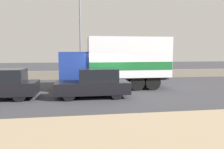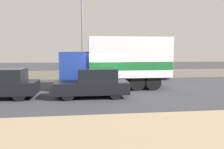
{
  "view_description": "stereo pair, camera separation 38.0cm",
  "coord_description": "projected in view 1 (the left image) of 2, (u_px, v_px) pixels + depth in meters",
  "views": [
    {
      "loc": [
        -1.62,
        -13.18,
        2.63
      ],
      "look_at": [
        0.5,
        0.54,
        1.16
      ],
      "focal_mm": 35.0,
      "sensor_mm": 36.0,
      "label": 1
    },
    {
      "loc": [
        -1.24,
        -13.23,
        2.63
      ],
      "look_at": [
        0.5,
        0.54,
        1.16
      ],
      "focal_mm": 35.0,
      "sensor_mm": 36.0,
      "label": 2
    }
  ],
  "objects": [
    {
      "name": "ground_plane",
      "position": [
        105.0,
        94.0,
        13.47
      ],
      "size": [
        80.0,
        80.0,
        0.0
      ],
      "primitive_type": "plane",
      "color": "#38383D"
    },
    {
      "name": "dirt_shoulder_foreground",
      "position": [
        130.0,
        133.0,
        6.99
      ],
      "size": [
        60.0,
        4.26,
        0.04
      ],
      "color": "#9E896B",
      "rests_on": "ground_plane"
    },
    {
      "name": "stone_wall_backdrop",
      "position": [
        95.0,
        75.0,
        21.1
      ],
      "size": [
        60.0,
        0.35,
        0.8
      ],
      "color": "gray",
      "rests_on": "ground_plane"
    },
    {
      "name": "street_lamp",
      "position": [
        80.0,
        31.0,
        19.73
      ],
      "size": [
        0.56,
        0.28,
        7.76
      ],
      "color": "slate",
      "rests_on": "ground_plane"
    },
    {
      "name": "box_truck",
      "position": [
        119.0,
        61.0,
        15.34
      ],
      "size": [
        7.5,
        2.53,
        3.59
      ],
      "rotation": [
        0.0,
        0.0,
        3.14
      ],
      "color": "navy",
      "rests_on": "ground_plane"
    },
    {
      "name": "car_hatchback",
      "position": [
        94.0,
        84.0,
        12.45
      ],
      "size": [
        4.16,
        1.72,
        1.66
      ],
      "rotation": [
        0.0,
        0.0,
        3.14
      ],
      "color": "black",
      "rests_on": "ground_plane"
    },
    {
      "name": "car_sedan_second",
      "position": [
        0.0,
        85.0,
        11.95
      ],
      "size": [
        4.12,
        1.75,
        1.68
      ],
      "rotation": [
        0.0,
        0.0,
        3.14
      ],
      "color": "black",
      "rests_on": "ground_plane"
    }
  ]
}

